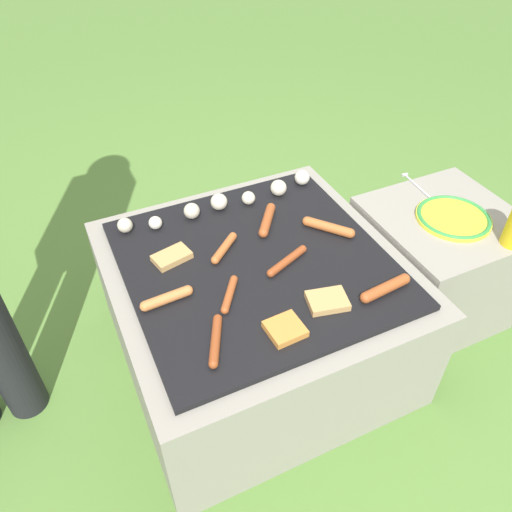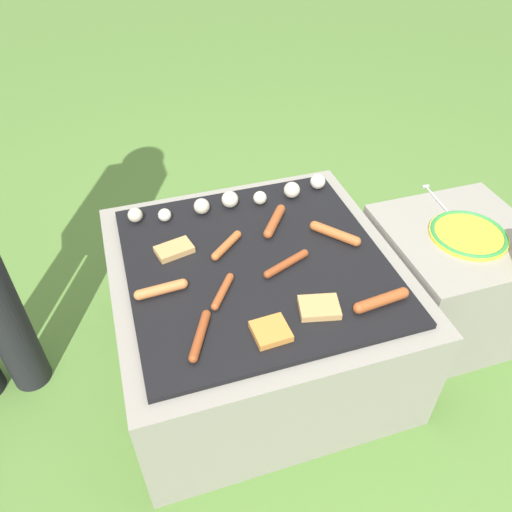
# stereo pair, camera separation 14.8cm
# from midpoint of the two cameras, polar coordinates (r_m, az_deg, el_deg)

# --- Properties ---
(ground_plane) EXTENTS (14.00, 14.00, 0.00)m
(ground_plane) POSITION_cam_midpoint_polar(r_m,az_deg,el_deg) (1.81, -2.37, -11.00)
(ground_plane) COLOR #567F38
(grill) EXTENTS (0.86, 0.86, 0.44)m
(grill) POSITION_cam_midpoint_polar(r_m,az_deg,el_deg) (1.65, -2.58, -6.40)
(grill) COLOR gray
(grill) RESTS_ON ground_plane
(side_ledge) EXTENTS (0.47, 0.47, 0.44)m
(side_ledge) POSITION_cam_midpoint_polar(r_m,az_deg,el_deg) (1.89, 17.54, -1.06)
(side_ledge) COLOR gray
(side_ledge) RESTS_ON ground_plane
(sausage_mid_right) EXTENTS (0.16, 0.08, 0.02)m
(sausage_mid_right) POSITION_cam_midpoint_polar(r_m,az_deg,el_deg) (1.47, 0.72, -0.68)
(sausage_mid_right) COLOR #93421E
(sausage_mid_right) RESTS_ON grill
(sausage_front_left) EXTENTS (0.15, 0.04, 0.03)m
(sausage_front_left) POSITION_cam_midpoint_polar(r_m,az_deg,el_deg) (1.40, -13.17, -4.86)
(sausage_front_left) COLOR #C6753D
(sausage_front_left) RESTS_ON grill
(sausage_mid_left) EXTENTS (0.17, 0.05, 0.03)m
(sausage_mid_left) POSITION_cam_midpoint_polar(r_m,az_deg,el_deg) (1.41, 11.71, -3.75)
(sausage_mid_left) COLOR #A34C23
(sausage_mid_left) RESTS_ON grill
(sausage_front_center) EXTENTS (0.12, 0.11, 0.03)m
(sausage_front_center) POSITION_cam_midpoint_polar(r_m,az_deg,el_deg) (1.53, -6.43, 0.81)
(sausage_front_center) COLOR #B7602D
(sausage_front_center) RESTS_ON grill
(sausage_back_center) EXTENTS (0.12, 0.14, 0.03)m
(sausage_back_center) POSITION_cam_midpoint_polar(r_m,az_deg,el_deg) (1.60, 5.66, 3.19)
(sausage_back_center) COLOR #B7602D
(sausage_back_center) RESTS_ON grill
(sausage_front_right) EXTENTS (0.11, 0.14, 0.03)m
(sausage_front_right) POSITION_cam_midpoint_polar(r_m,az_deg,el_deg) (1.62, -1.32, 4.05)
(sausage_front_right) COLOR #A34C23
(sausage_front_right) RESTS_ON grill
(sausage_back_right) EXTENTS (0.09, 0.12, 0.02)m
(sausage_back_right) POSITION_cam_midpoint_polar(r_m,az_deg,el_deg) (1.38, -6.12, -4.50)
(sausage_back_right) COLOR #A34C23
(sausage_back_right) RESTS_ON grill
(sausage_back_left) EXTENTS (0.09, 0.15, 0.02)m
(sausage_back_left) POSITION_cam_midpoint_polar(r_m,az_deg,el_deg) (1.28, -7.99, -9.70)
(sausage_back_left) COLOR #93421E
(sausage_back_left) RESTS_ON grill
(bread_slice_center) EXTENTS (0.12, 0.09, 0.02)m
(bread_slice_center) POSITION_cam_midpoint_polar(r_m,az_deg,el_deg) (1.52, -12.36, -0.21)
(bread_slice_center) COLOR tan
(bread_slice_center) RESTS_ON grill
(bread_slice_left) EXTENTS (0.12, 0.10, 0.02)m
(bread_slice_left) POSITION_cam_midpoint_polar(r_m,az_deg,el_deg) (1.36, 5.10, -5.27)
(bread_slice_left) COLOR tan
(bread_slice_left) RESTS_ON grill
(bread_slice_right) EXTENTS (0.10, 0.09, 0.02)m
(bread_slice_right) POSITION_cam_midpoint_polar(r_m,az_deg,el_deg) (1.29, 0.05, -8.51)
(bread_slice_right) COLOR #D18438
(bread_slice_right) RESTS_ON grill
(mushroom_row) EXTENTS (0.70, 0.08, 0.06)m
(mushroom_row) POSITION_cam_midpoint_polar(r_m,az_deg,el_deg) (1.70, -5.69, 6.28)
(mushroom_row) COLOR beige
(mushroom_row) RESTS_ON grill
(plate_colorful) EXTENTS (0.24, 0.24, 0.02)m
(plate_colorful) POSITION_cam_midpoint_polar(r_m,az_deg,el_deg) (1.74, 19.42, 4.09)
(plate_colorful) COLOR yellow
(plate_colorful) RESTS_ON side_ledge
(fork_utensil) EXTENTS (0.03, 0.21, 0.01)m
(fork_utensil) POSITION_cam_midpoint_polar(r_m,az_deg,el_deg) (1.87, 15.96, 7.47)
(fork_utensil) COLOR silver
(fork_utensil) RESTS_ON side_ledge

